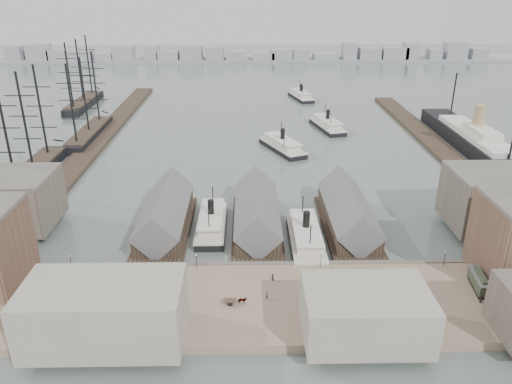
{
  "coord_description": "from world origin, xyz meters",
  "views": [
    {
      "loc": [
        -2.62,
        -110.55,
        66.49
      ],
      "look_at": [
        0.0,
        30.0,
        6.0
      ],
      "focal_mm": 35.0,
      "sensor_mm": 36.0,
      "label": 1
    }
  ],
  "objects_px": {
    "ferry_docked_west": "(211,222)",
    "horse_cart_center": "(239,301)",
    "ocean_steamer": "(475,141)",
    "tram": "(479,282)",
    "horse_cart_left": "(116,277)",
    "horse_cart_right": "(380,293)"
  },
  "relations": [
    {
      "from": "horse_cart_center",
      "to": "tram",
      "type": "bearing_deg",
      "value": -82.54
    },
    {
      "from": "horse_cart_left",
      "to": "horse_cart_center",
      "type": "bearing_deg",
      "value": -85.25
    },
    {
      "from": "ocean_steamer",
      "to": "horse_cart_center",
      "type": "relative_size",
      "value": 19.61
    },
    {
      "from": "horse_cart_left",
      "to": "horse_cart_right",
      "type": "height_order",
      "value": "horse_cart_right"
    },
    {
      "from": "ocean_steamer",
      "to": "horse_cart_left",
      "type": "relative_size",
      "value": 20.15
    },
    {
      "from": "horse_cart_left",
      "to": "horse_cart_center",
      "type": "relative_size",
      "value": 0.97
    },
    {
      "from": "horse_cart_center",
      "to": "horse_cart_right",
      "type": "distance_m",
      "value": 31.11
    },
    {
      "from": "ocean_steamer",
      "to": "tram",
      "type": "distance_m",
      "value": 111.26
    },
    {
      "from": "horse_cart_right",
      "to": "ferry_docked_west",
      "type": "bearing_deg",
      "value": 53.49
    },
    {
      "from": "tram",
      "to": "horse_cart_left",
      "type": "relative_size",
      "value": 2.05
    },
    {
      "from": "ferry_docked_west",
      "to": "horse_cart_center",
      "type": "xyz_separation_m",
      "value": [
        8.3,
        -38.97,
        0.58
      ]
    },
    {
      "from": "ferry_docked_west",
      "to": "tram",
      "type": "bearing_deg",
      "value": -28.76
    },
    {
      "from": "ocean_steamer",
      "to": "horse_cart_right",
      "type": "xyz_separation_m",
      "value": [
        -65.67,
        -105.31,
        -1.29
      ]
    },
    {
      "from": "ocean_steamer",
      "to": "horse_cart_left",
      "type": "bearing_deg",
      "value": -141.99
    },
    {
      "from": "horse_cart_left",
      "to": "horse_cart_right",
      "type": "xyz_separation_m",
      "value": [
        59.45,
        -7.52,
        0.05
      ]
    },
    {
      "from": "ocean_steamer",
      "to": "horse_cart_center",
      "type": "height_order",
      "value": "ocean_steamer"
    },
    {
      "from": "ferry_docked_west",
      "to": "tram",
      "type": "relative_size",
      "value": 2.75
    },
    {
      "from": "tram",
      "to": "horse_cart_center",
      "type": "relative_size",
      "value": 1.99
    },
    {
      "from": "horse_cart_center",
      "to": "horse_cart_right",
      "type": "bearing_deg",
      "value": -83.58
    },
    {
      "from": "tram",
      "to": "horse_cart_right",
      "type": "distance_m",
      "value": 23.0
    },
    {
      "from": "ferry_docked_west",
      "to": "tram",
      "type": "xyz_separation_m",
      "value": [
        62.17,
        -34.12,
        1.49
      ]
    },
    {
      "from": "ferry_docked_west",
      "to": "horse_cart_right",
      "type": "height_order",
      "value": "ferry_docked_west"
    }
  ]
}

